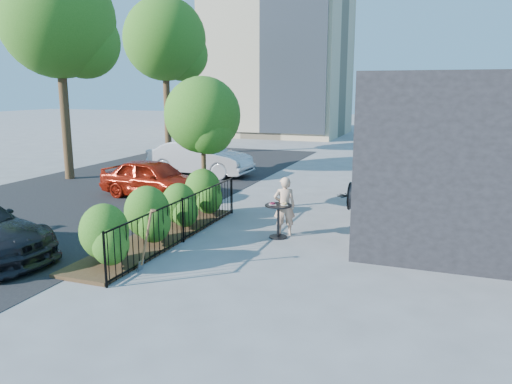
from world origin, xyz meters
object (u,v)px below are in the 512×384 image
at_px(street_tree_far, 165,44).
at_px(car_red, 154,178).
at_px(car_silver, 200,158).
at_px(cafe_table, 278,215).
at_px(patio_tree, 204,120).
at_px(shovel, 145,244).
at_px(woman, 284,206).
at_px(street_tree_near, 59,28).

relative_size(street_tree_far, car_red, 2.16).
bearing_deg(car_silver, cafe_table, -138.53).
distance_m(patio_tree, street_tree_far, 13.95).
xyz_separation_m(cafe_table, car_red, (-5.39, 2.98, 0.07)).
distance_m(street_tree_far, shovel, 18.95).
bearing_deg(street_tree_far, car_red, -62.63).
xyz_separation_m(patio_tree, street_tree_far, (-7.70, 11.20, 3.15)).
height_order(shovel, car_red, shovel).
relative_size(street_tree_far, car_silver, 1.85).
xyz_separation_m(woman, car_silver, (-5.96, 7.19, -0.01)).
bearing_deg(street_tree_near, woman, -23.22).
height_order(patio_tree, street_tree_near, street_tree_near).
distance_m(street_tree_far, cafe_table, 17.38).
height_order(patio_tree, car_silver, patio_tree).
height_order(cafe_table, woman, woman).
height_order(street_tree_near, car_red, street_tree_near).
relative_size(patio_tree, street_tree_near, 0.48).
xyz_separation_m(cafe_table, shovel, (-1.79, -3.17, 0.01)).
bearing_deg(street_tree_far, car_silver, -49.37).
bearing_deg(cafe_table, street_tree_far, 129.27).
bearing_deg(shovel, car_red, 120.30).
height_order(patio_tree, woman, patio_tree).
relative_size(patio_tree, woman, 2.63).
relative_size(street_tree_near, car_silver, 1.85).
xyz_separation_m(shovel, car_red, (-3.59, 6.15, 0.06)).
distance_m(cafe_table, shovel, 3.64).
relative_size(cafe_table, car_red, 0.23).
height_order(cafe_table, car_red, car_red).
bearing_deg(cafe_table, street_tree_near, 155.34).
height_order(street_tree_far, car_red, street_tree_far).
xyz_separation_m(street_tree_far, cafe_table, (10.47, -12.81, -5.33)).
distance_m(woman, car_silver, 9.34).
xyz_separation_m(street_tree_near, cafe_table, (10.47, -4.81, -5.33)).
height_order(street_tree_far, cafe_table, street_tree_far).
bearing_deg(car_red, cafe_table, -112.81).
bearing_deg(street_tree_far, street_tree_near, -90.00).
xyz_separation_m(patio_tree, car_silver, (-3.12, 5.86, -2.02)).
bearing_deg(cafe_table, shovel, -119.47).
relative_size(shovel, car_silver, 0.30).
height_order(woman, car_silver, woman).
bearing_deg(car_red, woman, -110.15).
xyz_separation_m(street_tree_far, car_red, (5.09, -9.83, -5.26)).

